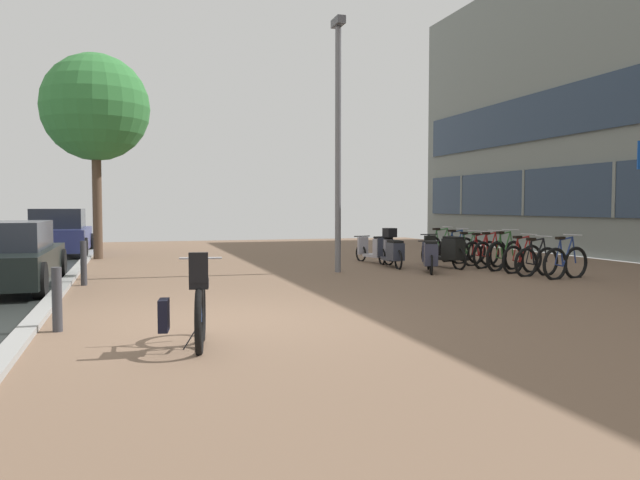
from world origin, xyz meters
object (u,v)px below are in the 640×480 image
object	(u,v)px
scooter_far	(447,251)
bicycle_rack_03	(505,255)
bicycle_foreground	(197,311)
bicycle_rack_04	(490,254)
parked_car_far	(59,234)
bollard_near	(57,299)
street_tree	(95,108)
bicycle_rack_05	(481,253)
parked_car_near	(2,256)
bicycle_rack_06	(468,251)
scooter_mid	(392,252)
bicycle_rack_02	(522,259)
scooter_near	(380,247)
bicycle_rack_01	(537,261)
scooter_extra	(430,256)
bicycle_rack_07	(456,249)
bollard_far	(84,263)
bicycle_rack_00	(565,263)
lamp_post	(338,133)
bicycle_rack_08	(441,247)

from	to	relation	value
scooter_far	bicycle_rack_03	bearing A→B (deg)	-42.60
bicycle_foreground	bicycle_rack_04	bearing A→B (deg)	40.13
parked_car_far	bollard_near	distance (m)	13.04
street_tree	bicycle_foreground	bearing A→B (deg)	-82.72
bicycle_rack_05	street_tree	size ratio (longest dim) A/B	0.21
bicycle_rack_03	parked_car_near	world-z (taller)	parked_car_near
bicycle_rack_06	scooter_mid	xyz separation A→B (m)	(-2.47, -0.47, 0.05)
bicycle_rack_03	street_tree	bearing A→B (deg)	146.42
bicycle_rack_02	scooter_near	size ratio (longest dim) A/B	0.73
bicycle_rack_01	bicycle_rack_04	xyz separation A→B (m)	(0.04, 1.92, 0.02)
bicycle_rack_03	bicycle_rack_04	world-z (taller)	bicycle_rack_03
street_tree	scooter_extra	bearing A→B (deg)	-39.77
bicycle_rack_02	parked_car_far	bearing A→B (deg)	140.88
bicycle_rack_07	parked_car_near	distance (m)	11.44
bicycle_foreground	bollard_near	xyz separation A→B (m)	(-1.57, 1.35, 0.00)
scooter_mid	parked_car_near	xyz separation A→B (m)	(-8.67, -1.47, 0.22)
bicycle_rack_05	bicycle_rack_07	size ratio (longest dim) A/B	0.94
bicycle_rack_06	bicycle_rack_01	bearing A→B (deg)	-93.10
bollard_far	bicycle_rack_04	bearing A→B (deg)	4.22
scooter_extra	scooter_mid	bearing A→B (deg)	103.82
bicycle_rack_00	bicycle_rack_04	size ratio (longest dim) A/B	1.03
scooter_extra	lamp_post	bearing A→B (deg)	159.69
bicycle_rack_05	scooter_mid	xyz separation A→B (m)	(-2.45, 0.17, 0.05)
bollard_near	bollard_far	world-z (taller)	bollard_far
bicycle_rack_04	lamp_post	bearing A→B (deg)	177.93
bicycle_rack_05	lamp_post	size ratio (longest dim) A/B	0.21
bicycle_rack_08	parked_car_far	distance (m)	11.96
bicycle_rack_08	bicycle_rack_00	bearing A→B (deg)	-87.62
bicycle_rack_07	lamp_post	xyz separation A→B (m)	(-4.15, -1.77, 2.93)
bicycle_rack_02	scooter_extra	size ratio (longest dim) A/B	0.84
bicycle_rack_08	parked_car_far	world-z (taller)	parked_car_far
scooter_extra	street_tree	size ratio (longest dim) A/B	0.26
bicycle_rack_06	parked_car_far	distance (m)	12.67
bollard_near	bicycle_rack_06	bearing A→B (deg)	34.52
bicycle_rack_01	bollard_far	distance (m)	9.60
scooter_near	bicycle_rack_01	bearing A→B (deg)	-59.84
bicycle_rack_06	bicycle_rack_04	bearing A→B (deg)	-95.88
bicycle_rack_03	parked_car_far	xyz separation A→B (m)	(-10.84, 8.22, 0.32)
bicycle_rack_04	scooter_far	distance (m)	1.09
bicycle_rack_06	scooter_extra	bearing A→B (deg)	-138.37
bicycle_rack_05	scooter_mid	world-z (taller)	bicycle_rack_05
bicycle_rack_02	bicycle_rack_05	bearing A→B (deg)	87.63
bicycle_rack_01	parked_car_near	world-z (taller)	parked_car_near
scooter_mid	bicycle_rack_03	bearing A→B (deg)	-31.84
bicycle_rack_05	scooter_far	size ratio (longest dim) A/B	0.67
scooter_near	parked_car_far	bearing A→B (deg)	146.41
bicycle_rack_05	bicycle_rack_06	world-z (taller)	bicycle_rack_05
bicycle_rack_01	bicycle_rack_02	bearing A→B (deg)	82.67
scooter_mid	lamp_post	world-z (taller)	lamp_post
scooter_near	scooter_far	world-z (taller)	scooter_near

